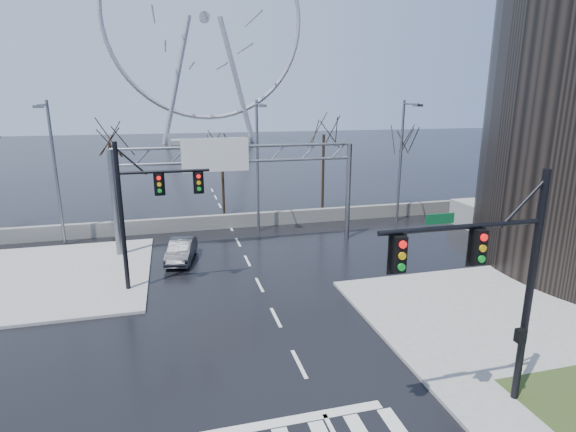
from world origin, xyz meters
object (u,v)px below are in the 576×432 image
object	(u,v)px
sign_gantry	(233,174)
ferris_wheel	(205,26)
car	(181,250)
signal_mast_far	(143,203)
signal_mast_near	(497,272)

from	to	relation	value
sign_gantry	ferris_wheel	world-z (taller)	ferris_wheel
sign_gantry	car	xyz separation A→B (m)	(-3.69, -1.83, -4.49)
ferris_wheel	car	world-z (taller)	ferris_wheel
signal_mast_far	signal_mast_near	bearing A→B (deg)	-49.74
sign_gantry	ferris_wheel	size ratio (longest dim) A/B	0.32
signal_mast_near	car	distance (m)	19.92
signal_mast_far	car	world-z (taller)	signal_mast_far
signal_mast_far	car	xyz separation A→B (m)	(1.81, 4.17, -4.15)
sign_gantry	signal_mast_near	bearing A→B (deg)	-73.81
signal_mast_near	ferris_wheel	size ratio (longest dim) A/B	0.16
signal_mast_near	car	xyz separation A→B (m)	(-9.20, 17.17, -4.18)
signal_mast_near	sign_gantry	bearing A→B (deg)	106.19
signal_mast_far	ferris_wheel	size ratio (longest dim) A/B	0.16
signal_mast_near	ferris_wheel	distance (m)	101.29
ferris_wheel	car	bearing A→B (deg)	-96.32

